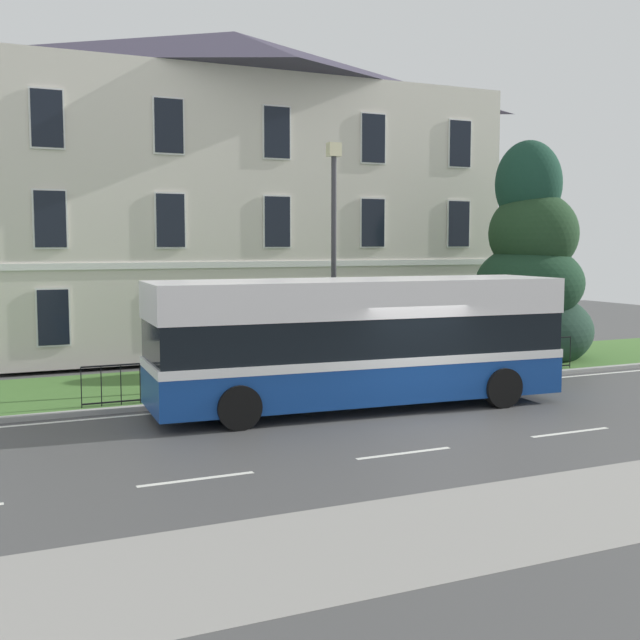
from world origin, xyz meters
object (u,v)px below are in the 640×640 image
Objects in this scene: georgian_townhouse at (236,189)px; single_decker_bus at (358,340)px; street_lamp_post at (334,246)px; evergreen_tree at (531,280)px.

single_decker_bus is (-1.14, -12.33, -4.34)m from georgian_townhouse.
street_lamp_post is (-0.46, -9.55, -2.12)m from georgian_townhouse.
street_lamp_post is at bearing -92.78° from georgian_townhouse.
georgian_townhouse reaches higher than street_lamp_post.
single_decker_bus is at bearing -95.29° from georgian_townhouse.
georgian_townhouse reaches higher than single_decker_bus.
georgian_townhouse is 2.42× the size of evergreen_tree.
single_decker_bus is at bearing -153.37° from evergreen_tree.
street_lamp_post is at bearing 80.02° from single_decker_bus.
evergreen_tree is 9.73m from single_decker_bus.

